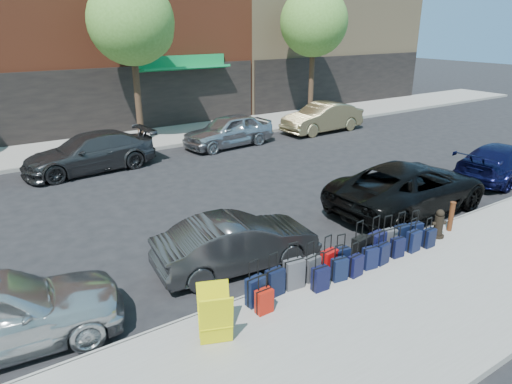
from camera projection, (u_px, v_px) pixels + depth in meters
ground at (235, 209)px, 14.29m from camera, size 120.00×120.00×0.00m
sidewalk_near at (402, 307)px, 9.20m from camera, size 60.00×4.00×0.15m
sidewalk_far at (128, 142)px, 22.07m from camera, size 60.00×4.00×0.15m
curb_near at (334, 266)px, 10.77m from camera, size 60.00×0.08×0.15m
curb_far at (143, 151)px, 20.49m from camera, size 60.00×0.08×0.15m
tree_center at (134, 24)px, 20.15m from camera, size 3.80×3.80×7.27m
tree_right at (316, 24)px, 25.61m from camera, size 3.80×3.80×7.27m
suitcase_front_0 at (256, 291)px, 9.08m from camera, size 0.42×0.26×0.97m
suitcase_front_1 at (275, 282)px, 9.40m from camera, size 0.40×0.24×0.94m
suitcase_front_2 at (294, 274)px, 9.66m from camera, size 0.45×0.28×1.03m
suitcase_front_3 at (312, 268)px, 9.95m from camera, size 0.39×0.24×0.90m
suitcase_front_4 at (329, 262)px, 10.19m from camera, size 0.41×0.26×0.93m
suitcase_front_5 at (341, 259)px, 10.37m from camera, size 0.39×0.25×0.87m
suitcase_front_6 at (360, 249)px, 10.70m from camera, size 0.45×0.29×1.03m
suitcase_front_7 at (377, 245)px, 10.87m from camera, size 0.47×0.30×1.07m
suitcase_front_8 at (388, 241)px, 11.19m from camera, size 0.41×0.26×0.95m
suitcase_front_9 at (401, 236)px, 11.43m from camera, size 0.40×0.24×0.94m
suitcase_front_10 at (415, 233)px, 11.64m from camera, size 0.39×0.24×0.88m
suitcase_back_0 at (264, 301)px, 8.84m from camera, size 0.34×0.20×0.80m
suitcase_back_3 at (320, 278)px, 9.59m from camera, size 0.37×0.23×0.85m
suitcase_back_4 at (339, 269)px, 9.96m from camera, size 0.38×0.26×0.83m
suitcase_back_5 at (356, 266)px, 10.13m from camera, size 0.35×0.22×0.80m
suitcase_back_6 at (370, 258)px, 10.44m from camera, size 0.37×0.25×0.83m
suitcase_back_7 at (382, 253)px, 10.65m from camera, size 0.36×0.23×0.82m
suitcase_back_8 at (397, 247)px, 10.97m from camera, size 0.35×0.22×0.79m
suitcase_back_9 at (414, 241)px, 11.24m from camera, size 0.37×0.22×0.86m
suitcase_back_10 at (429, 238)px, 11.46m from camera, size 0.33×0.19×0.78m
fire_hydrant at (439, 224)px, 11.95m from camera, size 0.40×0.35×0.78m
bollard at (451, 216)px, 12.29m from camera, size 0.15×0.15×0.83m
display_rack at (215, 316)px, 7.96m from camera, size 0.77×0.80×1.03m
car_near_1 at (237, 243)px, 10.65m from camera, size 4.01×1.75×1.28m
car_near_2 at (409, 187)px, 13.88m from camera, size 5.57×2.70×1.53m
car_near_3 at (503, 162)px, 16.75m from camera, size 4.75×2.26×1.34m
car_far_1 at (90, 153)px, 17.73m from camera, size 5.19×2.43×1.46m
car_far_2 at (229, 131)px, 21.29m from camera, size 4.53×2.13×1.50m
car_far_3 at (322, 118)px, 24.15m from camera, size 4.68×1.76×1.53m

